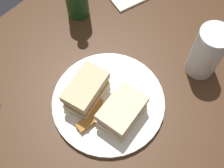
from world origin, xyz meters
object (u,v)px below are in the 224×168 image
object	(u,v)px
plate	(108,102)
sandwich_half_left	(86,91)
sandwich_half_right	(122,112)
pint_glass	(206,55)

from	to	relation	value
plate	sandwich_half_left	xyz separation A→B (m)	(-0.03, 0.04, 0.04)
sandwich_half_left	sandwich_half_right	size ratio (longest dim) A/B	1.05
plate	sandwich_half_right	size ratio (longest dim) A/B	2.42
plate	sandwich_half_right	xyz separation A→B (m)	(-0.01, -0.05, 0.04)
plate	pint_glass	xyz separation A→B (m)	(0.24, -0.11, 0.06)
sandwich_half_left	pint_glass	distance (m)	0.31
plate	sandwich_half_left	bearing A→B (deg)	123.59
sandwich_half_left	plate	bearing A→B (deg)	-56.41
sandwich_half_right	pint_glass	xyz separation A→B (m)	(0.25, -0.06, 0.02)
sandwich_half_right	pint_glass	distance (m)	0.26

